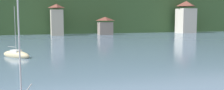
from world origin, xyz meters
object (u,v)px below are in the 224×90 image
at_px(shore_building_westcentral, 105,26).
at_px(sailboat_far_4, 16,55).
at_px(shore_building_west, 57,20).
at_px(shore_building_central, 186,17).

xyz_separation_m(shore_building_westcentral, sailboat_far_4, (-24.07, -42.58, -2.47)).
distance_m(shore_building_west, shore_building_westcentral, 15.36).
height_order(shore_building_west, sailboat_far_4, shore_building_west).
height_order(shore_building_west, shore_building_westcentral, shore_building_west).
distance_m(shore_building_westcentral, sailboat_far_4, 48.98).
relative_size(shore_building_west, shore_building_central, 0.84).
xyz_separation_m(shore_building_westcentral, shore_building_central, (30.44, 0.98, 2.78)).
height_order(shore_building_westcentral, sailboat_far_4, sailboat_far_4).
bearing_deg(shore_building_central, shore_building_westcentral, -178.15).
relative_size(shore_building_westcentral, sailboat_far_4, 0.81).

